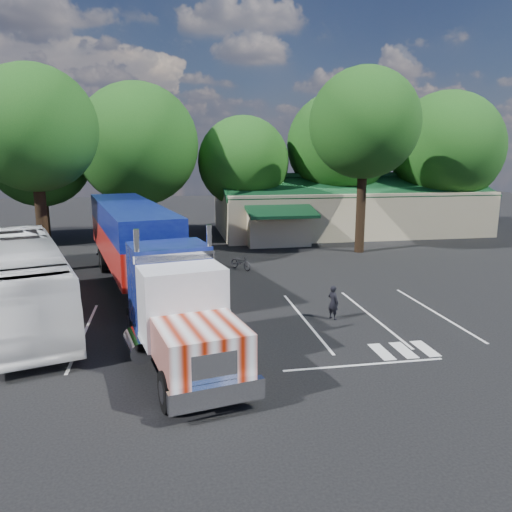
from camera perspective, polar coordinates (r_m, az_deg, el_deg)
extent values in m
plane|color=black|center=(27.92, -4.07, -3.74)|extent=(120.00, 120.00, 0.00)
cube|color=tan|center=(48.10, 10.39, 5.12)|extent=(24.00, 11.00, 4.00)
cube|color=#134323|center=(45.65, 11.56, 7.87)|extent=(24.20, 6.25, 2.10)
cube|color=#134323|center=(50.13, 9.53, 8.29)|extent=(24.20, 6.25, 2.10)
cube|color=tan|center=(40.48, 2.50, 3.20)|extent=(5.00, 2.50, 2.80)
cube|color=#134323|center=(39.03, 2.94, 5.09)|extent=(5.40, 3.19, 0.80)
cylinder|color=black|center=(46.04, -22.95, 4.08)|extent=(0.70, 0.70, 4.00)
sphere|color=#134414|center=(45.71, -23.48, 10.48)|extent=(8.40, 8.40, 8.40)
cylinder|color=black|center=(43.34, -13.04, 4.48)|extent=(0.70, 0.70, 4.30)
sphere|color=#134414|center=(43.01, -13.42, 12.30)|extent=(10.00, 10.00, 10.00)
cylinder|color=black|center=(45.12, -1.43, 4.62)|extent=(0.70, 0.70, 3.60)
sphere|color=#134414|center=(44.77, -1.46, 10.72)|extent=(8.00, 8.00, 8.00)
cylinder|color=black|center=(47.74, 9.27, 5.41)|extent=(0.70, 0.70, 4.50)
sphere|color=#134414|center=(47.45, 9.51, 12.45)|extent=(9.60, 9.60, 9.60)
cylinder|color=black|center=(50.91, 20.43, 4.88)|extent=(0.70, 0.70, 3.90)
sphere|color=#134414|center=(50.60, 20.92, 11.46)|extent=(10.40, 10.40, 10.40)
cylinder|color=black|center=(33.95, -23.23, 3.29)|extent=(0.70, 0.70, 6.00)
sphere|color=#134414|center=(33.67, -24.06, 13.17)|extent=(7.60, 7.60, 7.60)
cylinder|color=black|center=(38.26, 11.89, 5.25)|extent=(0.70, 0.70, 6.50)
sphere|color=#134414|center=(38.08, 12.30, 14.63)|extent=(8.00, 8.00, 8.00)
cube|color=black|center=(18.41, -8.59, -9.45)|extent=(2.77, 8.01, 0.28)
cube|color=white|center=(14.70, -4.47, -15.56)|extent=(2.83, 0.87, 0.62)
cube|color=white|center=(14.60, -4.79, -12.80)|extent=(1.36, 0.42, 1.02)
cube|color=white|center=(15.66, -6.27, -10.16)|extent=(3.12, 3.21, 1.31)
cube|color=silver|center=(17.50, -8.38, -5.45)|extent=(3.15, 2.37, 2.61)
cube|color=black|center=(16.65, -7.83, -4.30)|extent=(2.57, 0.63, 1.14)
cube|color=white|center=(18.04, -9.26, -0.11)|extent=(2.91, 0.73, 0.28)
cube|color=#0B1B52|center=(19.36, -9.86, -3.11)|extent=(3.25, 2.81, 3.07)
cylinder|color=white|center=(18.06, -13.25, -3.04)|extent=(0.24, 0.24, 3.86)
cylinder|color=white|center=(18.61, -5.30, -2.33)|extent=(0.24, 0.24, 3.86)
cylinder|color=white|center=(18.25, -13.42, -9.84)|extent=(1.11, 1.93, 0.75)
cylinder|color=white|center=(18.89, -4.10, -8.77)|extent=(1.11, 1.93, 0.75)
cube|color=silver|center=(28.90, -14.11, 1.43)|extent=(5.92, 14.83, 1.70)
cube|color=#0A0F60|center=(28.67, -14.26, 4.44)|extent=(5.92, 14.83, 1.36)
cube|color=black|center=(33.82, -15.16, 0.31)|extent=(2.16, 4.17, 0.40)
cube|color=black|center=(23.26, -13.64, -5.23)|extent=(0.16, 0.16, 1.59)
cube|color=black|center=(23.52, -9.80, -4.87)|extent=(0.16, 0.16, 1.59)
cube|color=white|center=(36.45, -15.64, 0.38)|extent=(2.69, 0.70, 0.14)
cylinder|color=black|center=(15.32, -10.01, -14.99)|extent=(0.65, 1.30, 1.25)
cylinder|color=black|center=(15.92, -1.35, -13.73)|extent=(0.65, 1.30, 1.25)
cylinder|color=black|center=(20.06, -13.24, -8.51)|extent=(0.65, 1.30, 1.25)
cylinder|color=black|center=(20.51, -6.60, -7.80)|extent=(0.65, 1.30, 1.25)
cylinder|color=black|center=(21.22, -13.79, -7.39)|extent=(0.65, 1.30, 1.25)
cylinder|color=black|center=(21.66, -7.50, -6.75)|extent=(0.65, 1.30, 1.25)
cylinder|color=black|center=(32.88, -16.98, -0.72)|extent=(0.65, 1.30, 1.25)
cylinder|color=black|center=(33.16, -12.89, -0.39)|extent=(0.65, 1.30, 1.25)
cylinder|color=black|center=(34.21, -17.20, -0.26)|extent=(0.65, 1.30, 1.25)
cylinder|color=black|center=(34.48, -13.26, 0.05)|extent=(0.65, 1.30, 1.25)
imported|color=black|center=(22.99, 8.81, -5.25)|extent=(0.61, 0.68, 1.57)
imported|color=black|center=(32.21, -1.73, -0.71)|extent=(1.55, 1.90, 0.97)
imported|color=silver|center=(24.46, -24.99, -2.64)|extent=(6.87, 13.55, 3.69)
imported|color=#ACAFB4|center=(42.18, 1.68, 2.60)|extent=(4.26, 1.52, 1.40)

